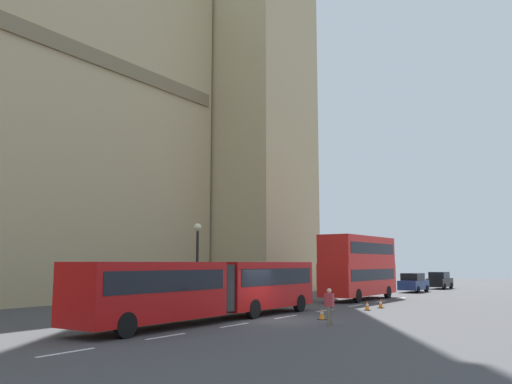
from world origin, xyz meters
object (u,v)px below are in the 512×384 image
(sedan_trailing, at_px, (440,280))
(traffic_cone_west, at_px, (322,314))
(articulated_bus, at_px, (212,285))
(traffic_cone_middle, at_px, (367,306))
(street_lamp, at_px, (197,260))
(double_decker_bus, at_px, (359,265))
(pedestrian_near_cones, at_px, (329,305))
(sedan_lead, at_px, (414,283))
(traffic_cone_east, at_px, (381,304))

(sedan_trailing, distance_m, traffic_cone_west, 36.64)
(sedan_trailing, height_order, traffic_cone_west, sedan_trailing)
(articulated_bus, height_order, traffic_cone_middle, articulated_bus)
(articulated_bus, distance_m, traffic_cone_west, 5.76)
(articulated_bus, distance_m, street_lamp, 6.29)
(double_decker_bus, xyz_separation_m, pedestrian_near_cones, (-16.93, -5.71, -1.80))
(articulated_bus, xyz_separation_m, pedestrian_near_cones, (1.49, -5.71, -0.83))
(traffic_cone_west, distance_m, pedestrian_near_cones, 2.68)
(sedan_lead, height_order, traffic_cone_west, sedan_lead)
(double_decker_bus, distance_m, traffic_cone_west, 15.56)
(sedan_lead, distance_m, pedestrian_near_cones, 30.69)
(traffic_cone_middle, relative_size, street_lamp, 0.11)
(sedan_trailing, height_order, street_lamp, street_lamp)
(sedan_trailing, bearing_deg, pedestrian_near_cones, -172.00)
(articulated_bus, height_order, traffic_cone_east, articulated_bus)
(sedan_trailing, relative_size, traffic_cone_middle, 7.59)
(traffic_cone_middle, distance_m, traffic_cone_east, 2.06)
(double_decker_bus, bearing_deg, sedan_trailing, -0.78)
(pedestrian_near_cones, bearing_deg, traffic_cone_west, 34.74)
(articulated_bus, height_order, pedestrian_near_cones, articulated_bus)
(articulated_bus, relative_size, traffic_cone_middle, 28.49)
(sedan_trailing, distance_m, pedestrian_near_cones, 38.94)
(double_decker_bus, height_order, sedan_trailing, double_decker_bus)
(sedan_trailing, height_order, traffic_cone_east, sedan_trailing)
(traffic_cone_west, relative_size, street_lamp, 0.11)
(double_decker_bus, bearing_deg, sedan_lead, -0.16)
(pedestrian_near_cones, bearing_deg, traffic_cone_middle, 10.95)
(traffic_cone_east, relative_size, pedestrian_near_cones, 0.34)
(traffic_cone_east, distance_m, street_lamp, 11.98)
(articulated_bus, xyz_separation_m, traffic_cone_east, (12.01, -4.14, -1.46))
(street_lamp, bearing_deg, articulated_bus, -132.92)
(sedan_lead, relative_size, street_lamp, 0.83)
(articulated_bus, xyz_separation_m, sedan_trailing, (40.05, -0.29, -0.83))
(sedan_lead, relative_size, traffic_cone_east, 7.59)
(traffic_cone_east, bearing_deg, articulated_bus, 160.99)
(sedan_lead, distance_m, traffic_cone_middle, 22.07)
(traffic_cone_west, relative_size, pedestrian_near_cones, 0.34)
(traffic_cone_east, bearing_deg, traffic_cone_west, -179.41)
(traffic_cone_east, bearing_deg, sedan_trailing, 7.81)
(traffic_cone_west, bearing_deg, traffic_cone_middle, 1.37)
(articulated_bus, xyz_separation_m, traffic_cone_middle, (9.96, -4.07, -1.46))
(articulated_bus, height_order, sedan_trailing, articulated_bus)
(double_decker_bus, bearing_deg, street_lamp, 162.43)
(traffic_cone_east, height_order, street_lamp, street_lamp)
(traffic_cone_middle, bearing_deg, double_decker_bus, 25.73)
(traffic_cone_middle, height_order, pedestrian_near_cones, pedestrian_near_cones)
(pedestrian_near_cones, bearing_deg, traffic_cone_east, 8.50)
(double_decker_bus, height_order, traffic_cone_middle, double_decker_bus)
(sedan_lead, relative_size, traffic_cone_middle, 7.59)
(sedan_lead, bearing_deg, street_lamp, 170.61)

